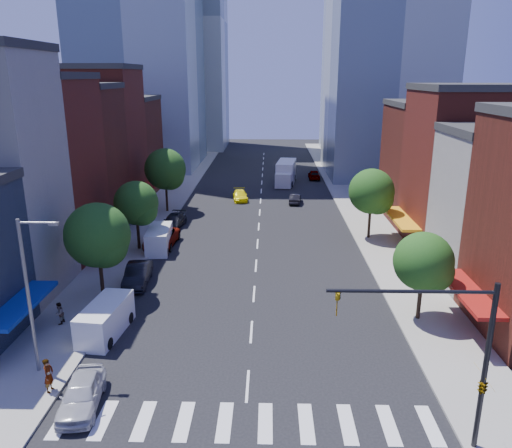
{
  "coord_description": "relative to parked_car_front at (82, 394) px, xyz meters",
  "views": [
    {
      "loc": [
        1.07,
        -23.59,
        16.32
      ],
      "look_at": [
        0.1,
        14.29,
        5.0
      ],
      "focal_mm": 35.0,
      "sensor_mm": 36.0,
      "label": 1
    }
  ],
  "objects": [
    {
      "name": "ground",
      "position": [
        8.37,
        2.0,
        -0.78
      ],
      "size": [
        220.0,
        220.0,
        0.0
      ],
      "primitive_type": "plane",
      "color": "black",
      "rests_on": "ground"
    },
    {
      "name": "sidewalk_left",
      "position": [
        -4.13,
        42.0,
        -0.71
      ],
      "size": [
        5.0,
        120.0,
        0.15
      ],
      "primitive_type": "cube",
      "color": "gray",
      "rests_on": "ground"
    },
    {
      "name": "sidewalk_right",
      "position": [
        20.87,
        42.0,
        -0.71
      ],
      "size": [
        5.0,
        120.0,
        0.15
      ],
      "primitive_type": "cube",
      "color": "gray",
      "rests_on": "ground"
    },
    {
      "name": "crosswalk",
      "position": [
        8.37,
        -1.0,
        -0.78
      ],
      "size": [
        19.0,
        3.0,
        0.01
      ],
      "primitive_type": "cube",
      "color": "silver",
      "rests_on": "ground"
    },
    {
      "name": "bldg_left_2",
      "position": [
        -12.63,
        22.5,
        7.22
      ],
      "size": [
        12.0,
        9.0,
        16.0
      ],
      "primitive_type": "cube",
      "color": "maroon",
      "rests_on": "ground"
    },
    {
      "name": "bldg_left_3",
      "position": [
        -12.63,
        31.0,
        6.72
      ],
      "size": [
        12.0,
        8.0,
        15.0
      ],
      "primitive_type": "cube",
      "color": "#4A1C12",
      "rests_on": "ground"
    },
    {
      "name": "bldg_left_4",
      "position": [
        -12.63,
        39.5,
        7.72
      ],
      "size": [
        12.0,
        9.0,
        17.0
      ],
      "primitive_type": "cube",
      "color": "maroon",
      "rests_on": "ground"
    },
    {
      "name": "bldg_left_5",
      "position": [
        -12.63,
        49.0,
        5.72
      ],
      "size": [
        12.0,
        10.0,
        13.0
      ],
      "primitive_type": "cube",
      "color": "#4A1C12",
      "rests_on": "ground"
    },
    {
      "name": "bldg_right_2",
      "position": [
        29.37,
        26.0,
        6.72
      ],
      "size": [
        12.0,
        10.0,
        15.0
      ],
      "primitive_type": "cube",
      "color": "maroon",
      "rests_on": "ground"
    },
    {
      "name": "bldg_right_3",
      "position": [
        29.37,
        36.0,
        5.72
      ],
      "size": [
        12.0,
        10.0,
        13.0
      ],
      "primitive_type": "cube",
      "color": "#4A1C12",
      "rests_on": "ground"
    },
    {
      "name": "tower_far_w",
      "position": [
        -9.63,
        97.0,
        27.22
      ],
      "size": [
        18.0,
        18.0,
        56.0
      ],
      "primitive_type": "cube",
      "color": "#9EA5AD",
      "rests_on": "ground"
    },
    {
      "name": "traffic_signal",
      "position": [
        18.32,
        -2.5,
        3.37
      ],
      "size": [
        7.24,
        2.24,
        8.0
      ],
      "color": "black",
      "rests_on": "sidewalk_right"
    },
    {
      "name": "streetlight",
      "position": [
        -3.43,
        3.0,
        4.49
      ],
      "size": [
        2.25,
        0.25,
        9.0
      ],
      "color": "slate",
      "rests_on": "sidewalk_left"
    },
    {
      "name": "tree_left_near",
      "position": [
        -2.97,
        12.92,
        4.08
      ],
      "size": [
        4.8,
        4.8,
        7.3
      ],
      "color": "black",
      "rests_on": "sidewalk_left"
    },
    {
      "name": "tree_left_mid",
      "position": [
        -2.97,
        23.92,
        3.74
      ],
      "size": [
        4.2,
        4.2,
        6.65
      ],
      "color": "black",
      "rests_on": "sidewalk_left"
    },
    {
      "name": "tree_left_far",
      "position": [
        -2.97,
        37.92,
        4.42
      ],
      "size": [
        5.0,
        5.0,
        7.75
      ],
      "color": "black",
      "rests_on": "sidewalk_left"
    },
    {
      "name": "tree_right_near",
      "position": [
        20.03,
        9.92,
        3.41
      ],
      "size": [
        4.0,
        4.0,
        6.2
      ],
      "color": "black",
      "rests_on": "sidewalk_right"
    },
    {
      "name": "tree_right_far",
      "position": [
        20.03,
        27.92,
        4.08
      ],
      "size": [
        4.6,
        4.6,
        7.2
      ],
      "color": "black",
      "rests_on": "sidewalk_right"
    },
    {
      "name": "parked_car_front",
      "position": [
        0.0,
        0.0,
        0.0
      ],
      "size": [
        2.39,
        4.78,
        1.56
      ],
      "primitive_type": "imported",
      "rotation": [
        0.0,
        0.0,
        0.12
      ],
      "color": "#B8B9BE",
      "rests_on": "ground"
    },
    {
      "name": "parked_car_second",
      "position": [
        -1.13,
        15.71,
        0.05
      ],
      "size": [
        2.1,
        5.13,
        1.65
      ],
      "primitive_type": "imported",
      "rotation": [
        0.0,
        0.0,
        0.07
      ],
      "color": "black",
      "rests_on": "ground"
    },
    {
      "name": "parked_car_third",
      "position": [
        -1.13,
        25.07,
        0.03
      ],
      "size": [
        2.96,
        5.96,
        1.62
      ],
      "primitive_type": "imported",
      "rotation": [
        0.0,
        0.0,
        -0.05
      ],
      "color": "#999999",
      "rests_on": "ground"
    },
    {
      "name": "parked_car_rear",
      "position": [
        -1.13,
        31.59,
        -0.07
      ],
      "size": [
        2.57,
        5.08,
        1.41
      ],
      "primitive_type": "imported",
      "rotation": [
        0.0,
        0.0,
        -0.12
      ],
      "color": "black",
      "rests_on": "ground"
    },
    {
      "name": "cargo_van_near",
      "position": [
        -1.14,
        7.34,
        0.29
      ],
      "size": [
        2.58,
        5.27,
        2.16
      ],
      "rotation": [
        0.0,
        0.0,
        -0.11
      ],
      "color": "white",
      "rests_on": "ground"
    },
    {
      "name": "cargo_van_far",
      "position": [
        -1.12,
        23.88,
        0.3
      ],
      "size": [
        2.45,
        5.29,
        2.19
      ],
      "rotation": [
        0.0,
        0.0,
        0.08
      ],
      "color": "white",
      "rests_on": "ground"
    },
    {
      "name": "taxi",
      "position": [
        5.6,
        44.29,
        -0.12
      ],
      "size": [
        2.39,
        4.77,
        1.33
      ],
      "primitive_type": "imported",
      "rotation": [
        0.0,
        0.0,
        0.12
      ],
      "color": "#FFF20D",
      "rests_on": "ground"
    },
    {
      "name": "traffic_car_oncoming",
      "position": [
        12.99,
        42.83,
        -0.15
      ],
      "size": [
        1.83,
        4.01,
        1.27
      ],
      "primitive_type": "imported",
      "rotation": [
        0.0,
        0.0,
        3.01
      ],
      "color": "black",
      "rests_on": "ground"
    },
    {
      "name": "traffic_car_far",
      "position": [
        16.87,
        59.02,
        -0.04
      ],
      "size": [
        1.8,
        4.38,
        1.49
      ],
      "primitive_type": "imported",
      "rotation": [
        0.0,
        0.0,
        3.13
      ],
      "color": "#999999",
      "rests_on": "ground"
    },
    {
      "name": "box_truck",
      "position": [
        12.12,
        55.42,
        0.84
      ],
      "size": [
        3.56,
        8.79,
        3.44
      ],
      "rotation": [
        0.0,
        0.0,
        -0.13
      ],
      "color": "silver",
      "rests_on": "ground"
    },
    {
      "name": "pedestrian_near",
      "position": [
        -2.13,
        1.09,
        0.32
      ],
      "size": [
        0.52,
        0.73,
        1.9
      ],
      "primitive_type": "imported",
      "rotation": [
        0.0,
        0.0,
        1.48
      ],
      "color": "#999999",
      "rests_on": "sidewalk_left"
    },
    {
      "name": "pedestrian_far",
      "position": [
        -4.62,
        8.53,
        0.14
      ],
      "size": [
        0.66,
        0.81,
        1.54
      ],
      "primitive_type": "imported",
      "rotation": [
        0.0,
        0.0,
        -1.68
      ],
      "color": "#999999",
      "rests_on": "sidewalk_left"
    }
  ]
}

